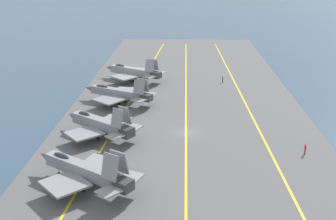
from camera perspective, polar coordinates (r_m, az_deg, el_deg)
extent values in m
plane|color=#334C66|center=(77.35, 2.45, -3.35)|extent=(2000.00, 2000.00, 0.00)
cube|color=#565659|center=(77.27, 2.45, -3.21)|extent=(191.30, 49.56, 0.40)
cube|color=yellow|center=(78.46, 12.47, -3.16)|extent=(172.10, 5.70, 0.01)
cube|color=yellow|center=(77.19, 2.45, -3.08)|extent=(172.17, 0.36, 0.01)
cube|color=yellow|center=(78.31, -7.58, -2.90)|extent=(171.88, 10.71, 0.01)
cube|color=gray|center=(59.93, -11.65, -7.83)|extent=(8.46, 11.83, 1.74)
cone|color=#5B5E60|center=(65.16, -16.26, -5.91)|extent=(2.71, 2.95, 1.65)
cube|color=#38383A|center=(55.14, -6.01, -10.09)|extent=(2.82, 2.85, 1.48)
ellipsoid|color=#232D38|center=(62.25, -14.23, -6.11)|extent=(2.51, 3.17, 0.96)
cube|color=gray|center=(57.93, -13.77, -9.67)|extent=(7.57, 7.55, 0.28)
cube|color=gray|center=(62.00, -9.04, -7.27)|extent=(6.63, 6.94, 0.28)
cube|color=gray|center=(54.17, -7.87, -7.66)|extent=(2.18, 2.61, 3.34)
cube|color=gray|center=(55.36, -6.59, -6.97)|extent=(2.18, 2.61, 3.34)
cube|color=gray|center=(54.01, -8.04, -10.87)|extent=(3.72, 3.70, 0.20)
cube|color=gray|center=(56.93, -4.91, -9.02)|extent=(3.53, 3.34, 0.20)
cylinder|color=#B2B2B7|center=(63.98, -14.56, -7.95)|extent=(0.16, 0.16, 1.69)
cylinder|color=black|center=(64.23, -14.52, -8.39)|extent=(0.51, 0.62, 0.60)
cylinder|color=#B2B2B7|center=(59.17, -11.50, -10.10)|extent=(0.16, 0.16, 1.69)
cylinder|color=black|center=(59.44, -11.46, -10.56)|extent=(0.51, 0.62, 0.60)
cylinder|color=#B2B2B7|center=(60.62, -9.83, -9.21)|extent=(0.16, 0.16, 1.69)
cylinder|color=black|center=(60.88, -9.80, -9.66)|extent=(0.51, 0.62, 0.60)
cube|color=gray|center=(75.84, -9.44, -1.78)|extent=(8.24, 10.64, 1.89)
cone|color=#5B5E60|center=(80.65, -12.77, -0.69)|extent=(2.74, 2.84, 1.79)
cube|color=#38383A|center=(71.25, -5.58, -3.03)|extent=(2.87, 2.80, 1.61)
ellipsoid|color=#232D38|center=(78.02, -11.28, -0.58)|extent=(2.48, 2.92, 1.04)
cube|color=gray|center=(73.54, -11.26, -3.11)|extent=(7.37, 7.41, 0.28)
cube|color=gray|center=(78.16, -7.28, -1.49)|extent=(6.88, 6.66, 0.28)
cube|color=gray|center=(70.46, -6.95, -1.12)|extent=(2.06, 2.37, 3.18)
cube|color=gray|center=(71.80, -5.85, -0.67)|extent=(2.06, 2.37, 3.18)
cube|color=gray|center=(70.01, -7.17, -3.52)|extent=(3.54, 3.54, 0.20)
cube|color=gray|center=(73.14, -4.61, -2.39)|extent=(3.47, 3.19, 0.20)
cylinder|color=#B2B2B7|center=(79.49, -11.54, -2.21)|extent=(0.16, 0.16, 1.49)
cylinder|color=black|center=(79.65, -11.52, -2.50)|extent=(0.52, 0.62, 0.60)
cylinder|color=#B2B2B7|center=(74.84, -9.48, -3.48)|extent=(0.16, 0.16, 1.49)
cylinder|color=black|center=(75.02, -9.46, -3.79)|extent=(0.52, 0.62, 0.60)
cylinder|color=#B2B2B7|center=(76.51, -8.05, -2.87)|extent=(0.16, 0.16, 1.49)
cylinder|color=black|center=(76.68, -8.03, -3.18)|extent=(0.52, 0.62, 0.60)
cube|color=gray|center=(92.87, -6.96, 2.36)|extent=(6.89, 12.29, 1.64)
cone|color=#5B5E60|center=(97.09, -10.60, 2.93)|extent=(2.44, 2.85, 1.56)
cube|color=#38383A|center=(88.98, -2.88, 1.71)|extent=(2.59, 2.68, 1.40)
ellipsoid|color=#232D38|center=(94.81, -8.93, 3.12)|extent=(2.13, 3.20, 0.90)
cube|color=gray|center=(90.11, -7.93, 1.41)|extent=(7.55, 7.59, 0.28)
cube|color=gray|center=(95.52, -5.58, 2.57)|extent=(6.19, 6.43, 0.28)
cube|color=gray|center=(88.26, -3.97, 3.11)|extent=(1.85, 2.58, 2.95)
cube|color=gray|center=(89.68, -3.40, 3.39)|extent=(1.85, 2.58, 2.95)
cube|color=gray|center=(87.42, -3.91, 1.35)|extent=(3.68, 3.59, 0.20)
cube|color=gray|center=(91.06, -2.47, 2.14)|extent=(3.33, 3.06, 0.20)
cylinder|color=#B2B2B7|center=(96.00, -9.27, 1.81)|extent=(0.16, 0.16, 1.60)
cylinder|color=black|center=(96.15, -9.26, 1.53)|extent=(0.45, 0.64, 0.60)
cylinder|color=#B2B2B7|center=(91.76, -6.64, 1.09)|extent=(0.16, 0.16, 1.60)
cylinder|color=black|center=(91.92, -6.63, 0.80)|extent=(0.45, 0.64, 0.60)
cylinder|color=#B2B2B7|center=(93.58, -5.86, 1.50)|extent=(0.16, 0.16, 1.60)
cylinder|color=black|center=(93.73, -5.85, 1.21)|extent=(0.45, 0.64, 0.60)
cube|color=gray|center=(110.36, -4.91, 5.27)|extent=(7.77, 12.04, 1.82)
cone|color=#5B5E60|center=(114.77, -7.92, 5.72)|extent=(2.68, 2.95, 1.73)
cube|color=#38383A|center=(106.19, -1.59, 4.76)|extent=(2.84, 2.82, 1.55)
ellipsoid|color=#232D38|center=(112.42, -6.53, 5.94)|extent=(2.38, 3.20, 1.00)
cube|color=gray|center=(107.50, -5.83, 4.52)|extent=(7.64, 7.66, 0.28)
cube|color=gray|center=(113.07, -3.66, 5.34)|extent=(6.56, 6.70, 0.28)
cube|color=gray|center=(105.56, -2.51, 5.99)|extent=(1.96, 2.55, 2.90)
cube|color=gray|center=(107.11, -1.94, 6.20)|extent=(1.96, 2.55, 2.90)
cube|color=gray|center=(104.60, -2.51, 4.52)|extent=(3.69, 3.64, 0.20)
cube|color=gray|center=(108.34, -1.15, 5.07)|extent=(3.43, 3.19, 0.20)
cylinder|color=#B2B2B7|center=(113.57, -6.83, 4.73)|extent=(0.16, 0.16, 1.60)
cylinder|color=black|center=(113.70, -6.82, 4.48)|extent=(0.48, 0.63, 0.60)
cylinder|color=#B2B2B7|center=(109.07, -4.73, 4.17)|extent=(0.16, 0.16, 1.60)
cylinder|color=black|center=(109.20, -4.72, 3.92)|extent=(0.48, 0.63, 0.60)
cylinder|color=#B2B2B7|center=(111.06, -3.96, 4.48)|extent=(0.16, 0.16, 1.60)
cylinder|color=black|center=(111.19, -3.95, 4.23)|extent=(0.48, 0.63, 0.60)
cylinder|color=#232328|center=(109.60, 7.40, 3.95)|extent=(0.24, 0.24, 0.85)
cube|color=#284CB2|center=(109.41, 7.42, 4.31)|extent=(0.44, 0.36, 0.58)
sphere|color=beige|center=(109.30, 7.43, 4.52)|extent=(0.22, 0.22, 0.22)
sphere|color=#284CB2|center=(109.28, 7.43, 4.55)|extent=(0.24, 0.24, 0.24)
cylinder|color=#4C473D|center=(72.19, 18.05, -5.38)|extent=(0.24, 0.24, 0.91)
cube|color=red|center=(71.90, 18.11, -4.85)|extent=(0.40, 0.30, 0.53)
sphere|color=#9E7051|center=(71.74, 18.14, -4.56)|extent=(0.22, 0.22, 0.22)
sphere|color=red|center=(71.72, 18.14, -4.52)|extent=(0.24, 0.24, 0.24)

